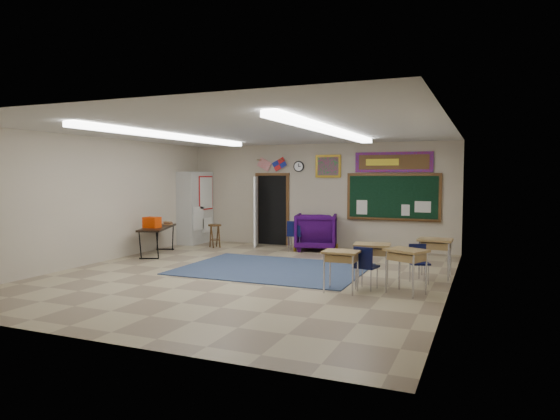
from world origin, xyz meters
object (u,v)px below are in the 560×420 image
at_px(student_desk_front_right, 435,256).
at_px(wooden_stool, 215,236).
at_px(student_desk_front_left, 372,262).
at_px(folding_table, 157,239).
at_px(wingback_armchair, 316,232).

height_order(student_desk_front_right, wooden_stool, student_desk_front_right).
bearing_deg(student_desk_front_left, student_desk_front_right, 41.33).
distance_m(folding_table, wooden_stool, 1.86).
relative_size(wingback_armchair, wooden_stool, 1.69).
relative_size(student_desk_front_right, wooden_stool, 1.21).
bearing_deg(student_desk_front_left, wooden_stool, 140.88).
bearing_deg(student_desk_front_right, wooden_stool, 163.21).
height_order(wingback_armchair, student_desk_front_left, wingback_armchair).
bearing_deg(folding_table, student_desk_front_left, -35.31).
distance_m(student_desk_front_left, folding_table, 6.25).
distance_m(student_desk_front_right, folding_table, 7.10).
bearing_deg(folding_table, student_desk_front_right, -23.90).
bearing_deg(student_desk_front_right, student_desk_front_left, -129.83).
height_order(student_desk_front_right, folding_table, folding_table).
distance_m(wingback_armchair, student_desk_front_left, 4.57).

